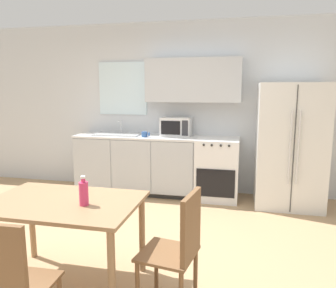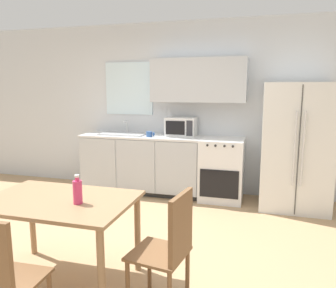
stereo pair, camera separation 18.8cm
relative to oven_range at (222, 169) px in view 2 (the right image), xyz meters
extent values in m
plane|color=tan|center=(-0.78, -1.91, -0.46)|extent=(12.00, 12.00, 0.00)
cube|color=silver|center=(-0.78, 0.35, 0.89)|extent=(12.00, 0.06, 2.70)
cube|color=silver|center=(-1.60, 0.31, 1.20)|extent=(0.82, 0.04, 0.85)
cube|color=#B2B7BC|center=(-0.41, 0.16, 1.32)|extent=(1.45, 0.32, 0.66)
cube|color=#333333|center=(-1.28, 0.05, -0.42)|extent=(1.92, 0.53, 0.08)
cube|color=#B2B7BC|center=(-1.28, 0.02, 0.03)|extent=(1.92, 0.59, 0.82)
cube|color=#B2B7BC|center=(-1.92, -0.28, 0.03)|extent=(0.62, 0.01, 0.80)
cube|color=#B2B7BC|center=(-1.28, -0.28, 0.03)|extent=(0.62, 0.01, 0.80)
cube|color=#B2B7BC|center=(-0.64, -0.28, 0.03)|extent=(0.62, 0.01, 0.80)
cube|color=silver|center=(-1.28, 0.02, 0.45)|extent=(1.94, 0.61, 0.03)
cube|color=white|center=(0.00, 0.00, 0.00)|extent=(0.63, 0.63, 0.93)
cube|color=black|center=(0.00, -0.32, -0.14)|extent=(0.55, 0.01, 0.41)
cylinder|color=#262626|center=(-0.18, -0.32, 0.41)|extent=(0.03, 0.02, 0.03)
cylinder|color=#262626|center=(-0.06, -0.32, 0.41)|extent=(0.03, 0.02, 0.03)
cylinder|color=#262626|center=(0.06, -0.32, 0.41)|extent=(0.03, 0.02, 0.03)
cylinder|color=#262626|center=(0.18, -0.32, 0.41)|extent=(0.03, 0.02, 0.03)
cube|color=silver|center=(1.01, -0.06, 0.41)|extent=(0.91, 0.75, 1.74)
cube|color=#3F3F3F|center=(1.01, -0.44, 0.41)|extent=(0.01, 0.01, 1.68)
cylinder|color=silver|center=(0.96, -0.47, 0.44)|extent=(0.02, 0.02, 0.96)
cylinder|color=silver|center=(1.06, -0.47, 0.44)|extent=(0.02, 0.02, 0.96)
cube|color=#B7BABC|center=(-1.60, 0.02, 0.48)|extent=(0.74, 0.39, 0.02)
cylinder|color=silver|center=(-1.60, 0.17, 0.58)|extent=(0.02, 0.02, 0.19)
cylinder|color=silver|center=(-1.60, 0.10, 0.67)|extent=(0.02, 0.14, 0.02)
cube|color=silver|center=(-0.66, 0.13, 0.61)|extent=(0.46, 0.32, 0.29)
cube|color=black|center=(-0.72, -0.04, 0.61)|extent=(0.30, 0.01, 0.21)
cube|color=#2D2D33|center=(-0.50, -0.04, 0.61)|extent=(0.09, 0.01, 0.23)
cylinder|color=#335999|center=(-1.11, -0.11, 0.51)|extent=(0.09, 0.09, 0.08)
torus|color=#335999|center=(-1.04, -0.11, 0.51)|extent=(0.02, 0.07, 0.07)
cube|color=#997551|center=(-1.08, -2.56, 0.27)|extent=(1.25, 0.83, 0.03)
cylinder|color=#997551|center=(-0.51, -2.91, -0.10)|extent=(0.06, 0.06, 0.72)
cylinder|color=#997551|center=(-1.64, -2.20, -0.10)|extent=(0.06, 0.06, 0.72)
cylinder|color=#997551|center=(-0.51, -2.20, -0.10)|extent=(0.06, 0.06, 0.72)
cube|color=brown|center=(-0.98, -3.25, -0.02)|extent=(0.42, 0.42, 0.02)
cube|color=brown|center=(-0.17, -2.64, -0.02)|extent=(0.46, 0.46, 0.02)
cube|color=brown|center=(0.01, -2.67, 0.23)|extent=(0.09, 0.37, 0.48)
cylinder|color=brown|center=(-0.36, -2.79, -0.25)|extent=(0.03, 0.03, 0.43)
cylinder|color=brown|center=(-0.31, -2.45, -0.25)|extent=(0.03, 0.03, 0.43)
cylinder|color=brown|center=(0.02, -2.50, -0.25)|extent=(0.03, 0.03, 0.43)
cylinder|color=#DB386B|center=(-0.86, -2.61, 0.38)|extent=(0.07, 0.07, 0.19)
cylinder|color=#DB386B|center=(-0.86, -2.61, 0.49)|extent=(0.03, 0.03, 0.03)
cylinder|color=white|center=(-0.86, -2.61, 0.52)|extent=(0.04, 0.04, 0.02)
camera|label=1|loc=(0.34, -4.87, 1.20)|focal=35.00mm
camera|label=2|loc=(0.52, -4.83, 1.20)|focal=35.00mm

